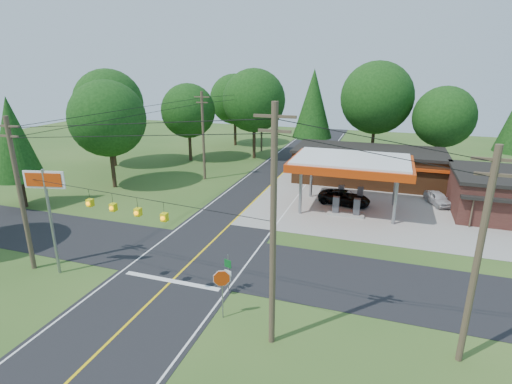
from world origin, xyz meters
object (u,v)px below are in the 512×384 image
(gas_canopy, at_px, (351,165))
(suv_car, at_px, (344,198))
(big_stop_sign, at_px, (47,197))
(sedan_car, at_px, (438,199))
(octagonal_stop_sign, at_px, (222,282))

(gas_canopy, height_order, suv_car, gas_canopy)
(big_stop_sign, bearing_deg, sedan_car, 41.97)
(big_stop_sign, xyz_separation_m, octagonal_stop_sign, (11.92, -1.05, -3.01))
(suv_car, bearing_deg, gas_canopy, -148.48)
(sedan_car, bearing_deg, big_stop_sign, -160.16)
(sedan_car, relative_size, octagonal_stop_sign, 1.26)
(big_stop_sign, bearing_deg, octagonal_stop_sign, -5.04)
(octagonal_stop_sign, bearing_deg, big_stop_sign, 174.96)
(gas_canopy, relative_size, sedan_car, 2.94)
(gas_canopy, distance_m, sedan_car, 9.66)
(gas_canopy, xyz_separation_m, big_stop_sign, (-16.42, -17.96, 0.89))
(sedan_car, bearing_deg, gas_canopy, -175.57)
(gas_canopy, height_order, sedan_car, gas_canopy)
(gas_canopy, xyz_separation_m, suv_car, (-0.50, 1.22, -3.60))
(suv_car, height_order, sedan_car, suv_car)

